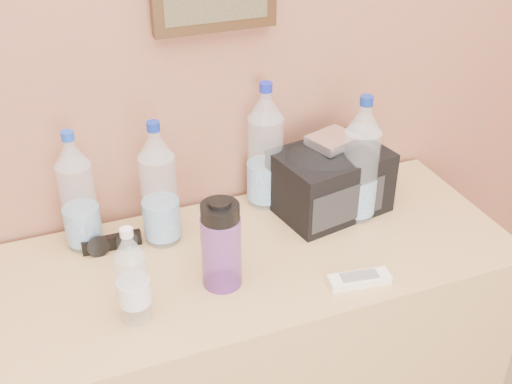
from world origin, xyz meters
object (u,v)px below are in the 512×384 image
pet_small (133,280)px  nalgene_bottle (221,244)px  pet_large_b (159,190)px  foil_packet (333,140)px  dresser (255,368)px  pet_large_a (78,197)px  ac_remote (359,280)px  sunglasses (112,242)px  pet_large_c (265,152)px  toiletry_bag (331,177)px  pet_large_d (360,166)px

pet_small → nalgene_bottle: bearing=11.6°
pet_small → nalgene_bottle: (0.21, 0.04, 0.01)m
pet_large_b → foil_packet: size_ratio=2.84×
dresser → pet_large_a: size_ratio=4.09×
ac_remote → foil_packet: 0.38m
sunglasses → pet_large_a: bearing=143.8°
ac_remote → pet_large_c: bearing=108.4°
dresser → pet_large_a: bearing=153.4°
nalgene_bottle → foil_packet: (0.37, 0.20, 0.10)m
pet_large_a → toiletry_bag: 0.64m
sunglasses → foil_packet: size_ratio=1.27×
pet_large_a → pet_large_b: size_ratio=0.96×
dresser → nalgene_bottle: 0.52m
dresser → pet_small: size_ratio=5.55×
sunglasses → foil_packet: foil_packet is taller
ac_remote → foil_packet: bearing=84.3°
pet_large_c → pet_large_b: bearing=-167.0°
toiletry_bag → foil_packet: (0.00, 0.00, 0.11)m
sunglasses → ac_remote: sunglasses is taller
sunglasses → ac_remote: (0.50, -0.34, -0.01)m
sunglasses → toiletry_bag: size_ratio=0.51×
pet_large_b → sunglasses: (-0.13, 0.00, -0.12)m
pet_large_a → toiletry_bag: bearing=-6.4°
pet_large_c → toiletry_bag: bearing=-32.3°
ac_remote → foil_packet: size_ratio=1.25×
ac_remote → toiletry_bag: size_ratio=0.51×
pet_large_c → pet_large_a: bearing=-177.4°
pet_small → sunglasses: size_ratio=1.58×
pet_large_b → sunglasses: pet_large_b is taller
pet_large_a → pet_large_d: size_ratio=0.91×
foil_packet → sunglasses: bearing=177.5°
dresser → pet_large_c: (0.11, 0.21, 0.55)m
pet_small → sunglasses: (-0.00, 0.26, -0.08)m
pet_large_a → ac_remote: pet_large_a is taller
pet_small → pet_large_d: bearing=15.8°
pet_large_d → sunglasses: (-0.63, 0.08, -0.13)m
sunglasses → pet_large_c: bearing=9.1°
nalgene_bottle → sunglasses: (-0.21, 0.22, -0.09)m
nalgene_bottle → ac_remote: size_ratio=1.55×
nalgene_bottle → toiletry_bag: size_ratio=0.78×
pet_large_c → foil_packet: (0.15, -0.09, 0.05)m
sunglasses → ac_remote: 0.61m
foil_packet → pet_large_b: bearing=177.4°
pet_large_a → toiletry_bag: size_ratio=1.10×
dresser → nalgene_bottle: (-0.11, -0.07, 0.51)m
sunglasses → toiletry_bag: 0.59m
pet_large_c → sunglasses: size_ratio=2.39×
pet_small → toiletry_bag: pet_small is taller
dresser → sunglasses: size_ratio=8.76×
pet_large_a → pet_small: bearing=-78.4°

